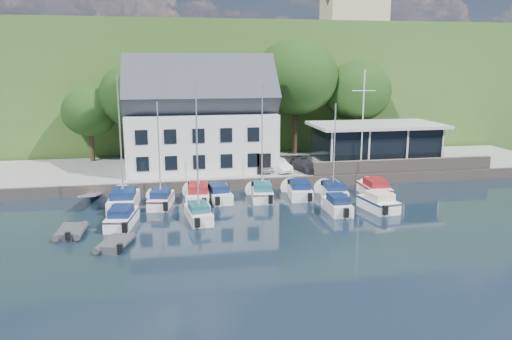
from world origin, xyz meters
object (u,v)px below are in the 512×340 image
Objects in this scene: club_pavilion at (375,143)px; boat_r2_3 at (337,203)px; dinghy_1 at (115,242)px; boat_r1_2 at (197,144)px; boat_r2_4 at (378,201)px; flagpole at (363,121)px; car_dgrey at (305,165)px; boat_r1_0 at (121,149)px; boat_r1_3 at (218,192)px; boat_r1_6 at (334,150)px; boat_r1_1 at (159,153)px; car_silver at (262,165)px; boat_r2_0 at (122,216)px; harbor_building at (201,124)px; car_blue at (335,163)px; boat_r1_7 at (374,187)px; dinghy_0 at (71,230)px; boat_r1_4 at (262,147)px; boat_r2_1 at (197,165)px; boat_r1_5 at (299,188)px; car_white at (278,165)px.

boat_r2_3 is at bearing -123.70° from club_pavilion.
club_pavilion is 4.60× the size of dinghy_1.
boat_r2_4 is at bearing -14.13° from boat_r1_2.
flagpole is (-2.93, -3.43, 2.73)m from club_pavilion.
boat_r1_2 reaches higher than car_dgrey.
boat_r1_0 reaches higher than club_pavilion.
boat_r1_6 is (9.72, -0.80, 3.40)m from boat_r1_3.
dinghy_1 is (-2.78, -8.82, -3.98)m from boat_r1_1.
car_silver is 0.64× the size of boat_r2_0.
harbor_building is 4.13× the size of car_blue.
club_pavilion is at bearing 55.57° from boat_r1_6.
boat_r1_6 is 5.02m from boat_r1_7.
boat_r1_2 is at bearing 76.14° from dinghy_1.
boat_r1_3 is 1.15× the size of boat_r2_4.
dinghy_0 is at bearing -162.41° from car_dgrey.
club_pavilion is at bearing 31.21° from car_blue.
car_blue is 22.34m from boat_r2_0.
car_silver is 8.71m from boat_r1_6.
boat_r1_2 is 1.71× the size of boat_r1_7.
boat_r2_4 is at bearing -22.57° from boat_r1_4.
boat_r2_3 is 3.36m from boat_r2_4.
boat_r2_4 is at bearing -5.89° from boat_r2_1.
flagpole reaches higher than boat_r2_0.
dinghy_0 is (-23.95, -6.07, -0.38)m from boat_r1_7.
dinghy_0 is (-2.98, -6.11, -4.36)m from boat_r1_0.
boat_r1_2 reaches higher than car_blue.
car_silver is 20.04m from dinghy_1.
boat_r1_2 is 11.40m from boat_r1_6.
boat_r2_1 is 11.07m from boat_r2_3.
boat_r2_1 is (5.37, 0.16, 3.41)m from boat_r2_0.
harbor_building reaches higher than boat_r1_7.
boat_r1_1 is at bearing -159.49° from boat_r1_2.
boat_r1_0 is 8.07m from dinghy_0.
club_pavilion reaches higher than car_silver.
boat_r2_1 reaches higher than car_dgrey.
car_dgrey is (4.07, -0.66, -0.03)m from car_silver.
dinghy_1 is (-16.00, -4.65, -0.37)m from boat_r2_3.
club_pavilion reaches higher than boat_r2_0.
boat_r1_4 reaches higher than boat_r1_5.
club_pavilion is 15.94m from boat_r2_3.
car_white reaches higher than car_silver.
boat_r1_6 reaches higher than dinghy_0.
boat_r2_1 reaches higher than boat_r2_3.
club_pavilion is 3.79× the size of car_blue.
boat_r1_4 is at bearing -155.23° from flagpole.
car_blue reaches higher than dinghy_0.
boat_r1_0 reaches higher than dinghy_0.
car_dgrey is at bearing -25.59° from car_silver.
boat_r1_2 is (-18.94, -8.17, 1.75)m from club_pavilion.
flagpole is 3.15× the size of dinghy_0.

